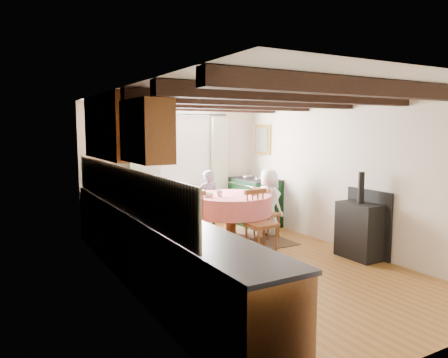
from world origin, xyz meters
TOP-DOWN VIEW (x-y plane):
  - floor at (0.00, 0.00)m, footprint 3.60×5.50m
  - ceiling at (0.00, 0.00)m, footprint 3.60×5.50m
  - wall_back at (0.00, 2.75)m, footprint 3.60×0.00m
  - wall_front at (0.00, -2.75)m, footprint 3.60×0.00m
  - wall_left at (-1.80, 0.00)m, footprint 0.00×5.50m
  - wall_right at (1.80, 0.00)m, footprint 0.00×5.50m
  - beam_a at (0.00, -2.00)m, footprint 3.60×0.16m
  - beam_b at (0.00, -1.00)m, footprint 3.60×0.16m
  - beam_c at (0.00, 0.00)m, footprint 3.60×0.16m
  - beam_d at (0.00, 1.00)m, footprint 3.60×0.16m
  - beam_e at (0.00, 2.00)m, footprint 3.60×0.16m
  - splash_left at (-1.78, 0.30)m, footprint 0.02×4.50m
  - splash_back at (-1.00, 2.73)m, footprint 1.40×0.02m
  - base_cabinet_left at (-1.50, 0.00)m, footprint 0.60×5.30m
  - base_cabinet_back at (-1.05, 2.45)m, footprint 1.30×0.60m
  - worktop_left at (-1.48, 0.00)m, footprint 0.64×5.30m
  - worktop_back at (-1.05, 2.43)m, footprint 1.30×0.64m
  - wall_cabinet_glass at (-1.63, 1.20)m, footprint 0.34×1.80m
  - wall_cabinet_solid at (-1.63, -0.30)m, footprint 0.34×0.90m
  - window_frame at (0.10, 2.73)m, footprint 1.34×0.03m
  - window_pane at (0.10, 2.74)m, footprint 1.20×0.01m
  - curtain_left at (-0.75, 2.65)m, footprint 0.35×0.10m
  - curtain_right at (0.95, 2.65)m, footprint 0.35×0.10m
  - curtain_rod at (0.10, 2.65)m, footprint 2.00×0.03m
  - wall_picture at (1.77, 2.30)m, footprint 0.04×0.50m
  - wall_plate at (1.05, 2.72)m, footprint 0.30×0.02m
  - rug at (0.36, 1.20)m, footprint 1.87×1.45m
  - dining_table at (0.36, 1.20)m, footprint 1.36×1.36m
  - chair_near at (0.45, 0.42)m, footprint 0.43×0.45m
  - chair_left at (-0.46, 1.11)m, footprint 0.49×0.48m
  - chair_right at (1.09, 1.18)m, footprint 0.49×0.48m
  - aga_range at (1.47, 2.11)m, footprint 0.67×1.04m
  - cast_iron_stove at (1.58, -0.51)m, footprint 0.39×0.65m
  - child_far at (0.34, 2.01)m, footprint 0.44×0.30m
  - child_right at (1.23, 1.31)m, footprint 0.42×0.61m
  - bowl_a at (0.71, 1.03)m, footprint 0.27×0.27m
  - bowl_b at (-0.07, 1.21)m, footprint 0.21×0.21m
  - cup at (0.11, 1.14)m, footprint 0.15×0.15m
  - canister_tall at (-1.24, 2.40)m, footprint 0.15×0.15m
  - canister_wide at (-0.98, 2.57)m, footprint 0.19×0.19m

SIDE VIEW (x-z plane):
  - floor at x=0.00m, z-range 0.00..0.00m
  - rug at x=0.36m, z-range 0.00..0.01m
  - dining_table at x=0.36m, z-range 0.00..0.82m
  - base_cabinet_left at x=-1.50m, z-range 0.00..0.88m
  - base_cabinet_back at x=-1.05m, z-range 0.00..0.88m
  - chair_right at x=1.09m, z-range 0.00..0.91m
  - aga_range at x=1.47m, z-range 0.00..0.96m
  - chair_left at x=-0.46m, z-range 0.00..0.98m
  - chair_near at x=0.45m, z-range 0.00..0.98m
  - child_far at x=0.34m, z-range 0.00..1.17m
  - child_right at x=1.23m, z-range 0.00..1.21m
  - cast_iron_stove at x=1.58m, z-range 0.00..1.30m
  - bowl_a at x=0.71m, z-range 0.82..0.86m
  - bowl_b at x=-0.07m, z-range 0.82..0.88m
  - cup at x=0.11m, z-range 0.82..0.92m
  - worktop_left at x=-1.48m, z-range 0.88..0.92m
  - worktop_back at x=-1.05m, z-range 0.88..0.92m
  - canister_wide at x=-0.98m, z-range 0.92..1.13m
  - canister_tall at x=-1.24m, z-range 0.92..1.18m
  - curtain_left at x=-0.75m, z-range 0.05..2.15m
  - curtain_right at x=0.95m, z-range 0.05..2.15m
  - wall_back at x=0.00m, z-range 0.00..2.40m
  - wall_front at x=0.00m, z-range 0.00..2.40m
  - wall_left at x=-1.80m, z-range 0.00..2.40m
  - wall_right at x=1.80m, z-range 0.00..2.40m
  - splash_left at x=-1.78m, z-range 0.92..1.48m
  - splash_back at x=-1.00m, z-range 0.92..1.48m
  - window_frame at x=0.10m, z-range 0.83..2.37m
  - window_pane at x=0.10m, z-range 0.90..2.30m
  - wall_picture at x=1.77m, z-range 1.40..2.00m
  - wall_plate at x=1.05m, z-range 1.55..1.85m
  - wall_cabinet_solid at x=-1.63m, z-range 1.55..2.25m
  - wall_cabinet_glass at x=-1.63m, z-range 1.50..2.40m
  - curtain_rod at x=0.10m, z-range 2.19..2.22m
  - beam_a at x=0.00m, z-range 2.23..2.39m
  - beam_b at x=0.00m, z-range 2.23..2.39m
  - beam_c at x=0.00m, z-range 2.23..2.39m
  - beam_d at x=0.00m, z-range 2.23..2.39m
  - beam_e at x=0.00m, z-range 2.23..2.39m
  - ceiling at x=0.00m, z-range 2.40..2.40m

